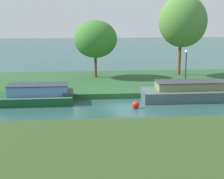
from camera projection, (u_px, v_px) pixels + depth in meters
ground_plane at (132, 106)px, 24.46m from camera, size 120.00×120.00×0.00m
riverbank_far at (120, 83)px, 31.22m from camera, size 72.00×10.00×0.40m
riverbank_near at (161, 155)px, 15.67m from camera, size 72.00×10.00×0.40m
forest_barge at (36, 95)px, 24.91m from camera, size 5.52×2.12×1.38m
slate_narrowboat at (188, 92)px, 25.86m from camera, size 6.64×2.22×1.41m
willow_tree_left at (95, 39)px, 31.69m from camera, size 3.86×3.55×5.16m
willow_tree_centre at (183, 21)px, 32.13m from camera, size 4.41×3.85×7.34m
lamp_post at (186, 64)px, 28.33m from camera, size 0.24×0.24×2.94m
mooring_post_near at (19, 88)px, 26.15m from camera, size 0.14×0.14×0.81m
channel_buoy at (136, 105)px, 23.79m from camera, size 0.47×0.47×0.47m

